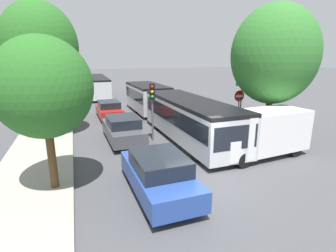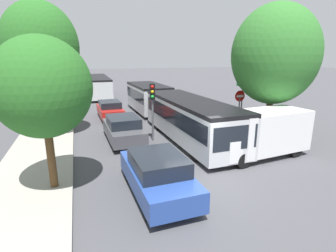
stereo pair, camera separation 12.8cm
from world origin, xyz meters
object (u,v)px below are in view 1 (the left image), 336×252
white_van (263,132)px  tree_left_distant (63,62)px  queued_car_graphite (123,129)px  tree_left_near (43,88)px  tree_left_mid (40,49)px  tree_right_near (274,55)px  traffic_light (152,99)px  tree_left_far (51,52)px  direction_sign_post (242,90)px  city_bus_rear (96,85)px  queued_car_red (109,110)px  no_entry_sign (239,105)px  queued_car_blue (159,174)px  articulated_bus (168,106)px

white_van → tree_left_distant: tree_left_distant is taller
queued_car_graphite → tree_left_near: bearing=143.5°
tree_left_mid → tree_right_near: bearing=-21.4°
traffic_light → tree_left_far: 14.62m
direction_sign_post → tree_left_near: 13.54m
city_bus_rear → queued_car_red: bearing=-179.6°
white_van → tree_left_distant: (-9.80, 27.90, 2.90)m
no_entry_sign → tree_right_near: 3.61m
tree_left_near → tree_left_distant: bearing=90.2°
queued_car_blue → queued_car_graphite: bearing=-0.2°
queued_car_red → direction_sign_post: 10.41m
no_entry_sign → tree_left_mid: bearing=-106.6°
queued_car_blue → tree_left_distant: 30.25m
queued_car_blue → tree_right_near: tree_right_near is taller
city_bus_rear → tree_left_distant: (-3.72, 3.89, 2.74)m
direction_sign_post → tree_right_near: tree_right_near is taller
tree_left_distant → white_van: bearing=-70.6°
queued_car_red → tree_left_mid: size_ratio=0.51×
queued_car_graphite → white_van: (6.21, -4.58, 0.47)m
queued_car_blue → traffic_light: bearing=-15.7°
queued_car_graphite → tree_left_distant: tree_left_distant is taller
direction_sign_post → tree_left_near: bearing=22.9°
queued_car_red → tree_left_near: size_ratio=0.73×
queued_car_graphite → traffic_light: bearing=-105.8°
articulated_bus → tree_left_near: size_ratio=2.97×
traffic_light → no_entry_sign: size_ratio=1.21×
queued_car_graphite → tree_left_far: tree_left_far is taller
articulated_bus → tree_left_mid: bearing=-91.6°
white_van → tree_right_near: size_ratio=0.66×
queued_car_graphite → queued_car_red: 6.35m
traffic_light → tree_right_near: tree_right_near is taller
tree_right_near → tree_left_far: bearing=130.3°
articulated_bus → direction_sign_post: (4.95, -1.65, 1.12)m
no_entry_sign → tree_left_near: tree_left_near is taller
queued_car_red → white_van: white_van is taller
direction_sign_post → tree_right_near: size_ratio=0.46×
queued_car_blue → tree_left_far: (-4.42, 19.14, 4.47)m
articulated_bus → tree_left_distant: (-7.30, 20.78, 2.72)m
articulated_bus → queued_car_blue: (-3.58, -9.06, -0.65)m
queued_car_blue → tree_left_distant: tree_left_distant is taller
tree_left_mid → no_entry_sign: bearing=-16.6°
tree_left_distant → tree_right_near: size_ratio=0.82×
tree_left_near → no_entry_sign: bearing=20.9°
city_bus_rear → queued_car_red: (-0.13, -13.08, -0.68)m
queued_car_blue → tree_left_far: tree_left_far is taller
articulated_bus → tree_left_near: tree_left_near is taller
tree_right_near → city_bus_rear: bearing=110.8°
city_bus_rear → direction_sign_post: direction_sign_post is taller
articulated_bus → no_entry_sign: 4.94m
queued_car_blue → tree_left_far: size_ratio=0.57×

